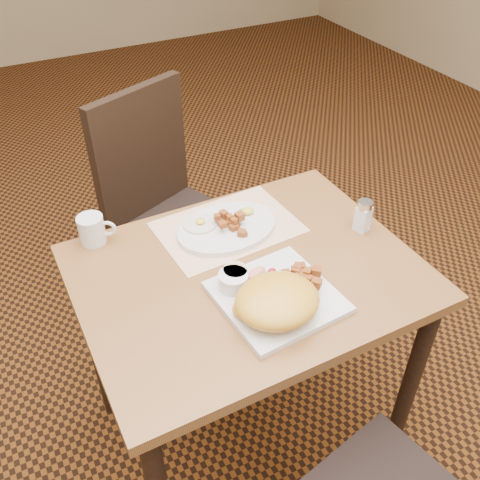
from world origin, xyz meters
The scene contains 15 objects.
ground centered at (0.00, 0.00, 0.00)m, with size 8.00×8.00×0.00m, color black.
table centered at (0.00, 0.00, 0.64)m, with size 0.90×0.70×0.75m.
chair_far centered at (0.01, 0.68, 0.54)m, with size 0.55×0.56×0.97m.
placemat centered at (0.03, 0.19, 0.75)m, with size 0.40×0.28×0.00m, color white.
plate_square centered at (0.01, -0.13, 0.76)m, with size 0.28×0.28×0.02m, color silver.
plate_oval centered at (0.03, 0.18, 0.76)m, with size 0.30×0.23×0.02m, color silver, non-canonical shape.
hollandaise_mound centered at (-0.02, -0.18, 0.80)m, with size 0.21×0.19×0.08m.
ramekin centered at (-0.07, -0.05, 0.79)m, with size 0.08×0.09×0.04m.
garnish_sq centered at (0.01, -0.05, 0.78)m, with size 0.08×0.06×0.03m.
fried_egg centered at (-0.04, 0.22, 0.77)m, with size 0.10×0.10×0.02m.
garnish_ov centered at (0.10, 0.21, 0.78)m, with size 0.05×0.04×0.02m.
salt_shaker centered at (0.38, 0.00, 0.80)m, with size 0.05×0.05×0.10m.
coffee_mug centered at (-0.33, 0.31, 0.79)m, with size 0.10×0.07×0.08m.
home_fries_sq centered at (0.09, -0.11, 0.78)m, with size 0.11×0.11×0.04m.
home_fries_ov centered at (0.04, 0.17, 0.78)m, with size 0.08×0.12×0.04m.
Camera 1 is at (-0.51, -0.94, 1.71)m, focal length 40.00 mm.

